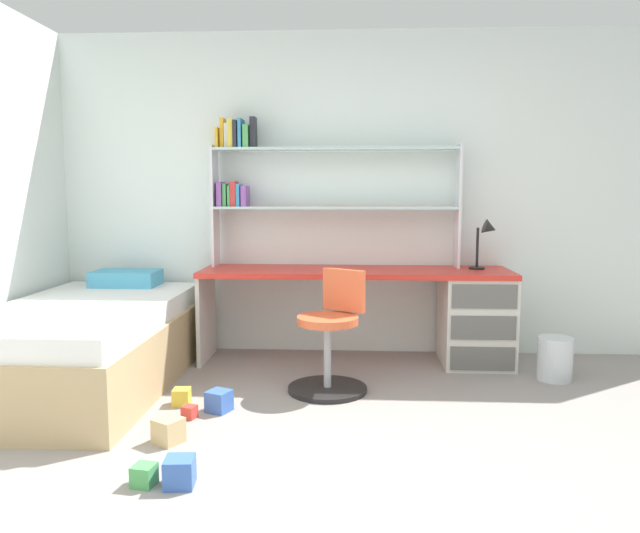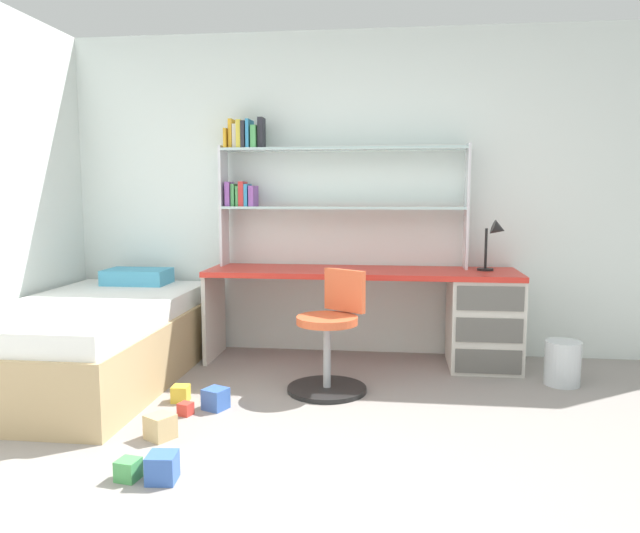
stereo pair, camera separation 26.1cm
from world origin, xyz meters
name	(u,v)px [view 2 (the right image)]	position (x,y,z in m)	size (l,w,h in m)	color
ground_plane	(339,506)	(0.00, 0.00, -0.01)	(5.83, 5.99, 0.02)	gray
room_shell	(159,195)	(-1.24, 1.24, 1.28)	(5.83, 5.99, 2.56)	silver
desk	(446,311)	(0.61, 2.17, 0.41)	(2.34, 0.59, 0.72)	red
bookshelf_hutch	(307,178)	(-0.47, 2.35, 1.41)	(1.92, 0.22, 1.16)	silver
desk_lamp	(495,237)	(0.95, 2.21, 0.97)	(0.20, 0.17, 0.38)	black
swivel_chair	(330,344)	(-0.19, 1.47, 0.31)	(0.52, 0.52, 0.79)	black
bed_platform	(93,341)	(-1.83, 1.47, 0.28)	(1.13, 2.03, 0.69)	tan
waste_bin	(563,363)	(1.36, 1.78, 0.15)	(0.24, 0.24, 0.30)	silver
toy_block_natural_0	(160,427)	(-1.00, 0.57, 0.06)	(0.13, 0.13, 0.13)	tan
toy_block_green_1	(128,470)	(-0.97, 0.10, 0.05)	(0.10, 0.10, 0.10)	#479E51
toy_block_red_2	(186,409)	(-0.99, 0.92, 0.04)	(0.07, 0.07, 0.07)	red
toy_block_yellow_3	(181,394)	(-1.10, 1.14, 0.05)	(0.10, 0.10, 0.10)	gold
toy_block_blue_4	(162,468)	(-0.81, 0.11, 0.06)	(0.13, 0.13, 0.13)	#3860B7
toy_block_blue_5	(216,399)	(-0.84, 1.04, 0.06)	(0.13, 0.13, 0.13)	#3860B7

